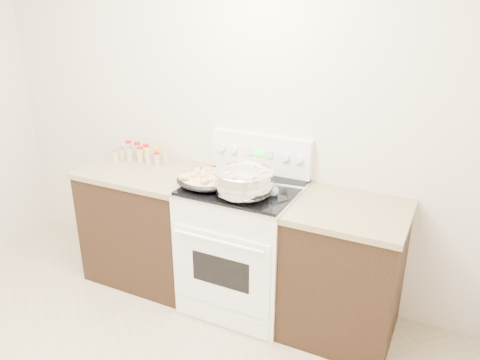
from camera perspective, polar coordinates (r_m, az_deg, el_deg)
The scene contains 10 objects.
room_shell at distance 2.08m, azimuth -26.41°, elevation 6.99°, with size 4.10×3.60×2.75m.
counter_left at distance 3.79m, azimuth -10.97°, elevation -5.20°, with size 0.93×0.67×0.92m.
counter_right at distance 3.19m, azimuth 12.55°, elevation -10.83°, with size 0.73×0.67×0.92m.
kitchen_range at distance 3.38m, azimuth 0.41°, elevation -7.75°, with size 0.78×0.73×1.22m.
mixing_bowl at distance 2.98m, azimuth 0.47°, elevation -0.34°, with size 0.39×0.39×0.23m.
roasting_pan at distance 3.13m, azimuth -4.91°, elevation -0.16°, with size 0.41×0.32×0.11m.
baking_sheet at distance 3.31m, azimuth -2.26°, elevation 0.63°, with size 0.43×0.35×0.06m.
wooden_spoon at distance 3.17m, azimuth 0.89°, elevation -0.48°, with size 0.14×0.23×0.04m.
blue_ladle at distance 3.02m, azimuth 4.31°, elevation -1.27°, with size 0.23×0.18×0.09m.
spice_jars at distance 3.78m, azimuth -12.02°, elevation 3.20°, with size 0.40×0.23×0.13m.
Camera 1 is at (1.63, -1.22, 2.16)m, focal length 35.00 mm.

